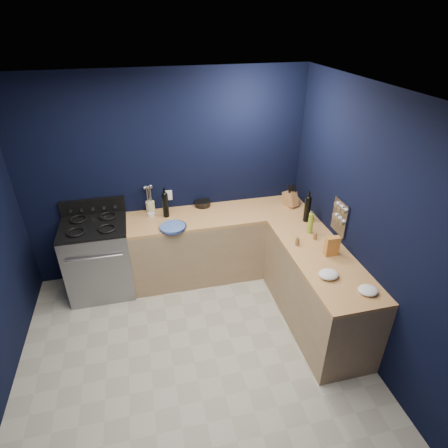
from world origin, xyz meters
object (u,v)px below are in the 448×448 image
object	(u,v)px
gas_range	(100,259)
utensil_crock	(150,207)
plate_stack	(173,227)
knife_block	(290,199)
crouton_bag	(332,246)

from	to	relation	value
gas_range	utensil_crock	bearing A→B (deg)	21.43
plate_stack	utensil_crock	bearing A→B (deg)	114.30
plate_stack	knife_block	world-z (taller)	knife_block
plate_stack	gas_range	bearing A→B (deg)	166.39
plate_stack	crouton_bag	bearing A→B (deg)	-30.42
gas_range	knife_block	bearing A→B (deg)	0.28
plate_stack	utensil_crock	world-z (taller)	utensil_crock
gas_range	plate_stack	bearing A→B (deg)	-13.61
knife_block	crouton_bag	bearing A→B (deg)	-110.97
utensil_crock	plate_stack	bearing A→B (deg)	-65.70
plate_stack	crouton_bag	world-z (taller)	crouton_bag
utensil_crock	crouton_bag	size ratio (longest dim) A/B	0.66
gas_range	utensil_crock	size ratio (longest dim) A/B	6.58
utensil_crock	crouton_bag	bearing A→B (deg)	-38.32
utensil_crock	knife_block	size ratio (longest dim) A/B	0.72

